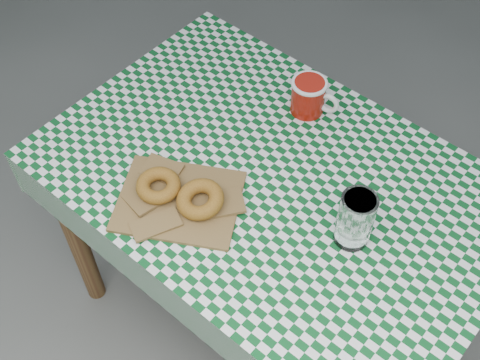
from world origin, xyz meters
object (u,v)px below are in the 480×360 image
table (268,257)px  coffee_mug (308,96)px  paper_bag (179,200)px  drinking_glass (355,219)px

table → coffee_mug: coffee_mug is taller
paper_bag → coffee_mug: (0.08, 0.44, 0.04)m
paper_bag → coffee_mug: 0.45m
coffee_mug → drinking_glass: (0.30, -0.29, 0.02)m
table → coffee_mug: size_ratio=6.29×
coffee_mug → table: bearing=-85.1°
table → paper_bag: bearing=-121.5°
table → paper_bag: paper_bag is taller
coffee_mug → drinking_glass: drinking_glass is taller
paper_bag → drinking_glass: drinking_glass is taller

